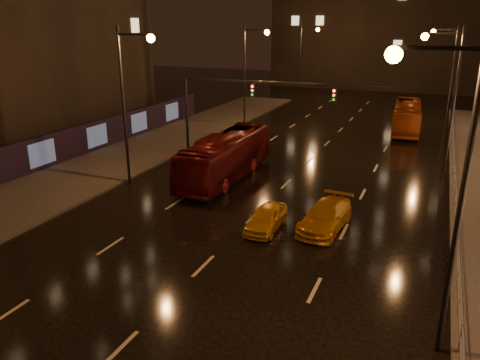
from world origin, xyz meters
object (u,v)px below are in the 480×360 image
Objects in this scene: bus_red at (226,156)px; bus_curb at (407,117)px; taxi_far at (325,216)px; taxi_near at (266,218)px.

bus_red is 1.06× the size of bus_curb.
bus_red reaches higher than taxi_far.
bus_curb reaches higher than taxi_far.
bus_curb is 2.82× the size of taxi_near.
taxi_far is at bearing -97.75° from bus_curb.
taxi_far is at bearing 23.92° from taxi_near.
bus_red is 3.00× the size of taxi_near.
bus_red reaches higher than bus_curb.
bus_curb reaches higher than taxi_near.
bus_curb is 26.01m from taxi_far.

